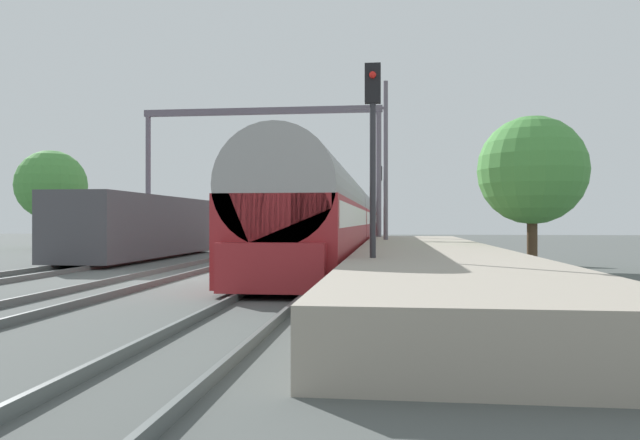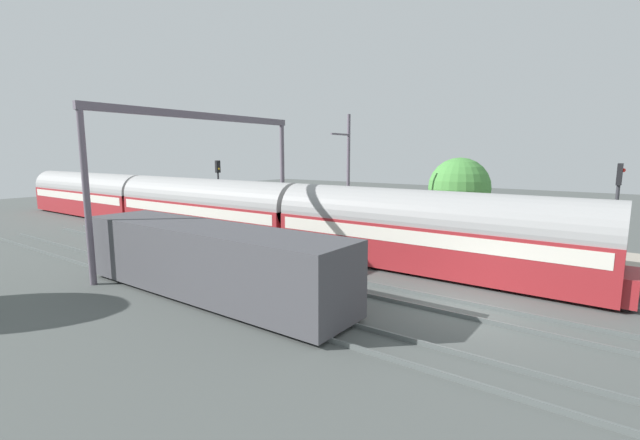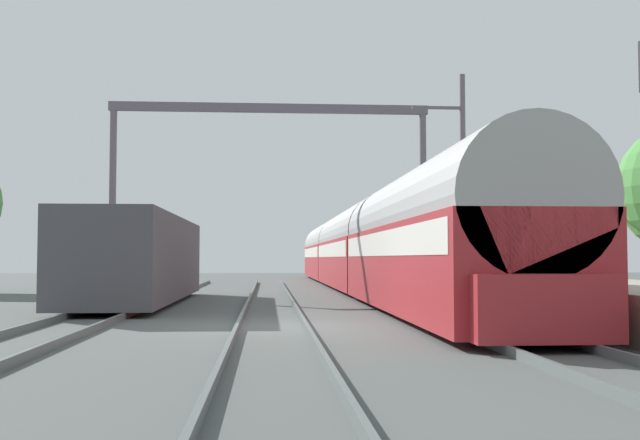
{
  "view_description": "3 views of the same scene",
  "coord_description": "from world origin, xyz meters",
  "px_view_note": "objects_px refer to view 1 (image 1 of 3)",
  "views": [
    {
      "loc": [
        6.94,
        -17.87,
        1.73
      ],
      "look_at": [
        4.35,
        4.46,
        1.77
      ],
      "focal_mm": 33.94,
      "sensor_mm": 36.0,
      "label": 1
    },
    {
      "loc": [
        -15.31,
        -4.7,
        5.7
      ],
      "look_at": [
        1.95,
        7.9,
        2.41
      ],
      "focal_mm": 24.28,
      "sensor_mm": 36.0,
      "label": 2
    },
    {
      "loc": [
        -0.09,
        -16.66,
        1.51
      ],
      "look_at": [
        2.17,
        15.97,
        3.16
      ],
      "focal_mm": 42.39,
      "sensor_mm": 36.0,
      "label": 3
    }
  ],
  "objects_px": {
    "freight_car": "(144,227)",
    "person_crossing": "(363,235)",
    "railway_signal_near": "(373,148)",
    "railway_signal_far": "(379,196)",
    "catenary_gantry": "(261,148)",
    "passenger_train": "(348,217)"
  },
  "relations": [
    {
      "from": "freight_car",
      "to": "person_crossing",
      "type": "height_order",
      "value": "freight_car"
    },
    {
      "from": "person_crossing",
      "to": "railway_signal_near",
      "type": "relative_size",
      "value": 0.33
    },
    {
      "from": "railway_signal_far",
      "to": "catenary_gantry",
      "type": "bearing_deg",
      "value": -135.05
    },
    {
      "from": "passenger_train",
      "to": "railway_signal_near",
      "type": "height_order",
      "value": "railway_signal_near"
    },
    {
      "from": "person_crossing",
      "to": "railway_signal_near",
      "type": "xyz_separation_m",
      "value": [
        0.96,
        -17.21,
        2.35
      ]
    },
    {
      "from": "railway_signal_far",
      "to": "railway_signal_near",
      "type": "bearing_deg",
      "value": -89.34
    },
    {
      "from": "person_crossing",
      "to": "railway_signal_far",
      "type": "distance_m",
      "value": 7.75
    },
    {
      "from": "catenary_gantry",
      "to": "person_crossing",
      "type": "bearing_deg",
      "value": -11.34
    },
    {
      "from": "passenger_train",
      "to": "catenary_gantry",
      "type": "distance_m",
      "value": 7.9
    },
    {
      "from": "railway_signal_far",
      "to": "catenary_gantry",
      "type": "xyz_separation_m",
      "value": [
        -6.27,
        -6.26,
        2.36
      ]
    },
    {
      "from": "person_crossing",
      "to": "railway_signal_far",
      "type": "bearing_deg",
      "value": -94.82
    },
    {
      "from": "freight_car",
      "to": "person_crossing",
      "type": "xyz_separation_m",
      "value": [
        9.94,
        4.23,
        -0.44
      ]
    },
    {
      "from": "person_crossing",
      "to": "railway_signal_near",
      "type": "distance_m",
      "value": 17.39
    },
    {
      "from": "catenary_gantry",
      "to": "freight_car",
      "type": "bearing_deg",
      "value": -129.09
    },
    {
      "from": "railway_signal_near",
      "to": "railway_signal_far",
      "type": "height_order",
      "value": "railway_signal_near"
    },
    {
      "from": "freight_car",
      "to": "person_crossing",
      "type": "distance_m",
      "value": 10.81
    },
    {
      "from": "freight_car",
      "to": "railway_signal_far",
      "type": "distance_m",
      "value": 15.84
    },
    {
      "from": "railway_signal_far",
      "to": "person_crossing",
      "type": "bearing_deg",
      "value": -95.24
    },
    {
      "from": "freight_car",
      "to": "railway_signal_near",
      "type": "xyz_separation_m",
      "value": [
        10.9,
        -12.98,
        1.91
      ]
    },
    {
      "from": "passenger_train",
      "to": "person_crossing",
      "type": "relative_size",
      "value": 28.44
    },
    {
      "from": "passenger_train",
      "to": "catenary_gantry",
      "type": "bearing_deg",
      "value": -128.54
    },
    {
      "from": "passenger_train",
      "to": "railway_signal_far",
      "type": "height_order",
      "value": "railway_signal_far"
    }
  ]
}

